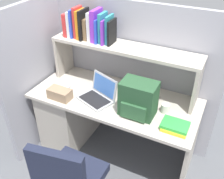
{
  "coord_description": "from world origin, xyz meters",
  "views": [
    {
      "loc": [
        0.87,
        -1.8,
        2.15
      ],
      "look_at": [
        0.0,
        -0.05,
        0.85
      ],
      "focal_mm": 41.19,
      "sensor_mm": 36.0,
      "label": 1
    }
  ],
  "objects_px": {
    "backpack": "(138,99)",
    "paper_cup": "(165,108)",
    "laptop": "(99,95)",
    "tissue_box": "(60,94)",
    "computer_mouse": "(66,89)"
  },
  "relations": [
    {
      "from": "computer_mouse",
      "to": "tissue_box",
      "type": "xyz_separation_m",
      "value": [
        0.03,
        -0.13,
        0.03
      ]
    },
    {
      "from": "backpack",
      "to": "paper_cup",
      "type": "relative_size",
      "value": 3.74
    },
    {
      "from": "laptop",
      "to": "computer_mouse",
      "type": "distance_m",
      "value": 0.37
    },
    {
      "from": "laptop",
      "to": "backpack",
      "type": "relative_size",
      "value": 1.2
    },
    {
      "from": "paper_cup",
      "to": "tissue_box",
      "type": "height_order",
      "value": "tissue_box"
    },
    {
      "from": "paper_cup",
      "to": "backpack",
      "type": "bearing_deg",
      "value": -149.52
    },
    {
      "from": "computer_mouse",
      "to": "backpack",
      "type": "bearing_deg",
      "value": -17.74
    },
    {
      "from": "laptop",
      "to": "paper_cup",
      "type": "height_order",
      "value": "laptop"
    },
    {
      "from": "laptop",
      "to": "tissue_box",
      "type": "relative_size",
      "value": 1.71
    },
    {
      "from": "computer_mouse",
      "to": "tissue_box",
      "type": "distance_m",
      "value": 0.14
    },
    {
      "from": "backpack",
      "to": "computer_mouse",
      "type": "relative_size",
      "value": 3.01
    },
    {
      "from": "backpack",
      "to": "paper_cup",
      "type": "bearing_deg",
      "value": 30.48
    },
    {
      "from": "laptop",
      "to": "paper_cup",
      "type": "distance_m",
      "value": 0.62
    },
    {
      "from": "laptop",
      "to": "paper_cup",
      "type": "relative_size",
      "value": 4.5
    },
    {
      "from": "laptop",
      "to": "backpack",
      "type": "xyz_separation_m",
      "value": [
        0.41,
        -0.04,
        0.1
      ]
    }
  ]
}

